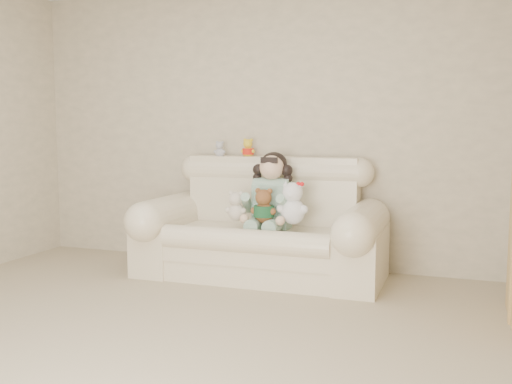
{
  "coord_description": "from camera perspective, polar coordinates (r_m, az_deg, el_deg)",
  "views": [
    {
      "loc": [
        1.85,
        -2.68,
        1.28
      ],
      "look_at": [
        0.23,
        1.9,
        0.75
      ],
      "focal_mm": 40.89,
      "sensor_mm": 36.0,
      "label": 1
    }
  ],
  "objects": [
    {
      "name": "cream_teddy",
      "position": [
        4.94,
        -1.95,
        -1.09
      ],
      "size": [
        0.23,
        0.2,
        0.3
      ],
      "primitive_type": null,
      "rotation": [
        0.0,
        0.0,
        -0.34
      ],
      "color": "beige",
      "rests_on": "sofa"
    },
    {
      "name": "seated_child",
      "position": [
        5.03,
        1.58,
        0.24
      ],
      "size": [
        0.41,
        0.5,
        0.67
      ],
      "primitive_type": null,
      "rotation": [
        0.0,
        0.0,
        -0.01
      ],
      "color": "#317D58",
      "rests_on": "sofa"
    },
    {
      "name": "sofa",
      "position": [
        5.01,
        0.38,
        -2.55
      ],
      "size": [
        2.1,
        0.95,
        1.03
      ],
      "primitive_type": null,
      "color": "beige",
      "rests_on": "floor"
    },
    {
      "name": "floor",
      "position": [
        3.5,
        -14.56,
        -15.43
      ],
      "size": [
        5.0,
        5.0,
        0.0
      ],
      "primitive_type": "plane",
      "color": "tan",
      "rests_on": "ground"
    },
    {
      "name": "grey_mini_plush",
      "position": [
        5.45,
        -3.55,
        4.34
      ],
      "size": [
        0.12,
        0.1,
        0.18
      ],
      "primitive_type": null,
      "rotation": [
        0.0,
        0.0,
        -0.08
      ],
      "color": "silver",
      "rests_on": "sofa"
    },
    {
      "name": "wall_back",
      "position": [
        5.5,
        -0.16,
        6.44
      ],
      "size": [
        4.5,
        0.0,
        4.5
      ],
      "primitive_type": "plane",
      "rotation": [
        1.57,
        0.0,
        0.0
      ],
      "color": "tan",
      "rests_on": "ground"
    },
    {
      "name": "white_cat",
      "position": [
        4.79,
        3.63,
        -0.63
      ],
      "size": [
        0.29,
        0.23,
        0.42
      ],
      "primitive_type": null,
      "rotation": [
        0.0,
        0.0,
        -0.09
      ],
      "color": "white",
      "rests_on": "sofa"
    },
    {
      "name": "brown_teddy",
      "position": [
        4.83,
        0.78,
        -1.02
      ],
      "size": [
        0.26,
        0.24,
        0.34
      ],
      "primitive_type": null,
      "rotation": [
        0.0,
        0.0,
        -0.36
      ],
      "color": "brown",
      "rests_on": "sofa"
    },
    {
      "name": "yellow_mini_bear",
      "position": [
        5.39,
        -0.77,
        4.48
      ],
      "size": [
        0.15,
        0.12,
        0.21
      ],
      "primitive_type": null,
      "rotation": [
        0.0,
        0.0,
        -0.12
      ],
      "color": "yellow",
      "rests_on": "sofa"
    }
  ]
}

